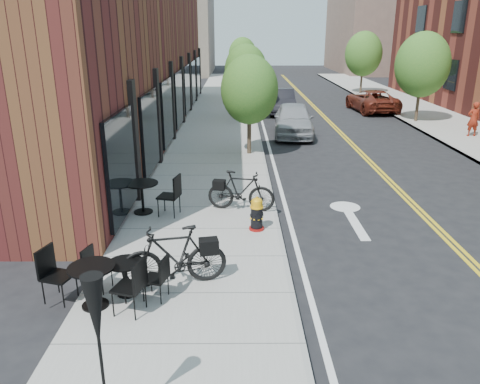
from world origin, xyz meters
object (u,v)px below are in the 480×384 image
object	(u,v)px
bistro_set_a	(93,280)
pedestrian	(473,119)
bicycle_left	(174,256)
parked_car_b	(281,101)
patio_umbrella	(97,324)
parked_car_a	(294,119)
parked_car_c	(260,82)
bistro_set_c	(142,193)
bicycle_right	(241,191)
fire_hydrant	(257,214)
bistro_set_b	(126,273)
parked_car_far	(372,101)

from	to	relation	value
bistro_set_a	pedestrian	xyz separation A→B (m)	(13.38, 14.08, 0.27)
bicycle_left	pedestrian	xyz separation A→B (m)	(12.04, 13.34, 0.18)
bistro_set_a	parked_car_b	xyz separation A→B (m)	(5.20, 21.24, 0.08)
patio_umbrella	pedestrian	size ratio (longest dim) A/B	1.37
parked_car_a	parked_car_c	bearing A→B (deg)	97.41
bistro_set_c	parked_car_c	xyz separation A→B (m)	(4.40, 27.19, 0.09)
bicycle_left	bicycle_right	world-z (taller)	bicycle_left
fire_hydrant	pedestrian	world-z (taller)	pedestrian
bistro_set_c	parked_car_c	bearing A→B (deg)	94.32
bistro_set_c	bicycle_right	bearing A→B (deg)	17.04
bistro_set_a	bistro_set_b	size ratio (longest dim) A/B	1.20
bicycle_left	patio_umbrella	world-z (taller)	patio_umbrella
parked_car_a	bistro_set_a	bearing A→B (deg)	-104.65
parked_car_a	parked_car_b	size ratio (longest dim) A/B	1.04
parked_car_c	pedestrian	size ratio (longest dim) A/B	3.33
bicycle_right	bistro_set_b	xyz separation A→B (m)	(-2.14, -4.27, -0.13)
bicycle_left	fire_hydrant	bearing A→B (deg)	136.00
parked_car_a	pedestrian	size ratio (longest dim) A/B	2.86
fire_hydrant	patio_umbrella	distance (m)	6.55
fire_hydrant	pedestrian	distance (m)	14.92
pedestrian	fire_hydrant	bearing A→B (deg)	43.50
pedestrian	bistro_set_c	bearing A→B (deg)	33.14
bicycle_left	bistro_set_c	world-z (taller)	bicycle_left
parked_car_c	parked_car_far	size ratio (longest dim) A/B	1.09
bistro_set_c	patio_umbrella	size ratio (longest dim) A/B	0.97
parked_car_a	bicycle_right	bearing A→B (deg)	-99.54
pedestrian	patio_umbrella	bearing A→B (deg)	51.17
parked_car_far	parked_car_a	bearing A→B (deg)	46.49
bistro_set_b	pedestrian	xyz separation A→B (m)	(12.89, 13.68, 0.36)
patio_umbrella	parked_car_c	xyz separation A→B (m)	(3.44, 34.47, -0.90)
bicycle_right	bistro_set_b	bearing A→B (deg)	164.94
bistro_set_c	pedestrian	world-z (taller)	pedestrian
bistro_set_c	parked_car_far	size ratio (longest dim) A/B	0.44
bicycle_left	parked_car_far	bearing A→B (deg)	144.17
bicycle_right	bistro_set_c	size ratio (longest dim) A/B	0.88
bistro_set_b	parked_car_a	distance (m)	15.16
parked_car_b	parked_car_far	xyz separation A→B (m)	(5.61, 0.51, -0.04)
bicycle_left	patio_umbrella	xyz separation A→B (m)	(-0.37, -3.51, 0.94)
parked_car_b	parked_car_c	bearing A→B (deg)	95.47
patio_umbrella	parked_car_c	size ratio (longest dim) A/B	0.41
bicycle_left	parked_car_b	distance (m)	20.87
parked_car_b	parked_car_c	distance (m)	10.49
parked_car_c	parked_car_far	bearing A→B (deg)	-50.10
patio_umbrella	fire_hydrant	bearing A→B (deg)	71.60
bistro_set_c	patio_umbrella	distance (m)	7.41
bicycle_left	bistro_set_a	size ratio (longest dim) A/B	1.03
bicycle_left	bicycle_right	size ratio (longest dim) A/B	1.09
parked_car_c	pedestrian	distance (m)	19.78
bicycle_right	bistro_set_c	distance (m)	2.63
bicycle_left	parked_car_b	world-z (taller)	parked_car_b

